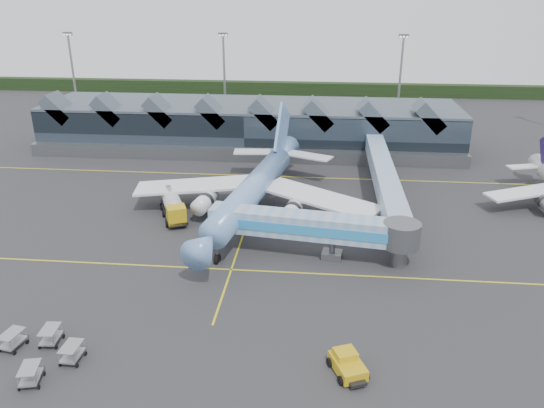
# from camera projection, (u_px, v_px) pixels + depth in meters

# --- Properties ---
(ground) EXTENTS (260.00, 260.00, 0.00)m
(ground) POSITION_uv_depth(u_px,v_px,m) (241.00, 242.00, 74.66)
(ground) COLOR #29282B
(ground) RESTS_ON ground
(taxi_stripes) EXTENTS (120.00, 60.00, 0.01)m
(taxi_stripes) POSITION_uv_depth(u_px,v_px,m) (250.00, 213.00, 83.86)
(taxi_stripes) COLOR yellow
(taxi_stripes) RESTS_ON ground
(tree_line_far) EXTENTS (260.00, 4.00, 4.00)m
(tree_line_far) POSITION_uv_depth(u_px,v_px,m) (291.00, 88.00, 175.10)
(tree_line_far) COLOR black
(tree_line_far) RESTS_ON ground
(terminal) EXTENTS (90.00, 22.25, 12.52)m
(terminal) POSITION_uv_depth(u_px,v_px,m) (250.00, 125.00, 116.82)
(terminal) COLOR black
(terminal) RESTS_ON ground
(light_masts) EXTENTS (132.40, 42.56, 22.45)m
(light_masts) POSITION_uv_depth(u_px,v_px,m) (367.00, 81.00, 125.81)
(light_masts) COLOR gray
(light_masts) RESTS_ON ground
(main_airliner) EXTENTS (39.49, 45.94, 14.80)m
(main_airliner) POSITION_uv_depth(u_px,v_px,m) (255.00, 187.00, 82.52)
(main_airliner) COLOR #5E8EC0
(main_airliner) RESTS_ON ground
(jet_bridge) EXTENTS (27.45, 7.47, 6.12)m
(jet_bridge) POSITION_uv_depth(u_px,v_px,m) (324.00, 228.00, 68.77)
(jet_bridge) COLOR #7BA0CD
(jet_bridge) RESTS_ON ground
(fuel_truck) EXTENTS (6.54, 10.80, 3.70)m
(fuel_truck) POSITION_uv_depth(u_px,v_px,m) (173.00, 204.00, 82.07)
(fuel_truck) COLOR black
(fuel_truck) RESTS_ON ground
(pushback_tug) EXTENTS (3.97, 4.91, 1.97)m
(pushback_tug) POSITION_uv_depth(u_px,v_px,m) (348.00, 364.00, 49.12)
(pushback_tug) COLOR #C19C12
(pushback_tug) RESTS_ON ground
(baggage_carts) EXTENTS (8.71, 8.38, 1.74)m
(baggage_carts) POSITION_uv_depth(u_px,v_px,m) (42.00, 350.00, 50.98)
(baggage_carts) COLOR #999BA2
(baggage_carts) RESTS_ON ground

